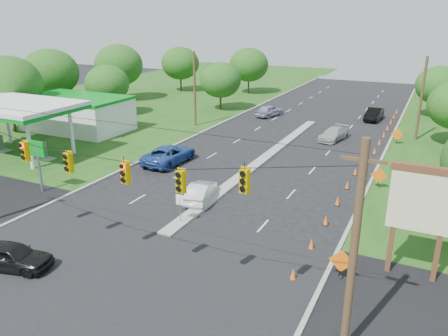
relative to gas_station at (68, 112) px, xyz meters
The scene contains 43 objects.
ground 31.23m from the gas_station, 40.57° to the right, with size 160.00×160.00×0.00m, color black.
grass_left 6.87m from the gas_station, behind, with size 40.00×160.00×0.06m, color #1E4714.
cross_street 31.23m from the gas_station, 40.57° to the right, with size 160.00×14.00×0.02m, color black.
curb_left 16.89m from the gas_station, 35.78° to the left, with size 0.25×110.00×0.16m, color gray.
curb_right 35.22m from the gas_station, 16.13° to the left, with size 0.25×110.00×0.16m, color gray.
median 23.79m from the gas_station, ahead, with size 1.00×34.00×0.18m, color gray.
median_sign 27.62m from the gas_station, 31.07° to the right, with size 0.55×0.06×2.05m.
signal_span 31.83m from the gas_station, 42.00° to the right, with size 25.60×0.32×9.00m.
utility_pole_far_left 14.93m from the gas_station, 41.21° to the left, with size 0.28×0.28×9.00m, color #422D1C.
utility_pole_far_right 39.08m from the gas_station, 22.21° to the left, with size 0.28×0.28×9.00m, color #422D1C.
gas_station is the anchor object (origin of this frame).
pylon_sign 40.50m from the gas_station, 20.31° to the right, with size 5.90×2.30×6.12m.
cone_0 36.64m from the gas_station, 28.13° to the right, with size 0.32×0.32×0.70m, color orange.
cone_1 35.13m from the gas_station, 23.08° to the right, with size 0.32×0.32×0.70m, color orange.
cone_2 33.92m from the gas_station, 17.62° to the right, with size 0.32×0.32×0.70m, color orange.
cone_3 33.03m from the gas_station, 11.81° to the right, with size 0.32×0.32×0.70m, color orange.
cone_4 32.50m from the gas_station, ahead, with size 0.32×0.32×0.70m, color orange.
cone_5 32.33m from the gas_station, ahead, with size 0.32×0.32×0.70m, color orange.
cone_6 32.55m from the gas_station, ahead, with size 0.32×0.32×0.70m, color orange.
cone_7 33.72m from the gas_station, 12.45° to the left, with size 0.32×0.32×0.70m, color orange.
cone_8 34.64m from the gas_station, 18.13° to the left, with size 0.32×0.32×0.70m, color orange.
cone_9 35.89m from the gas_station, 23.46° to the left, with size 0.32×0.32×0.70m, color orange.
cone_10 37.41m from the gas_station, 28.39° to the left, with size 0.32×0.32×0.70m, color orange.
cone_11 39.20m from the gas_station, 32.90° to the left, with size 0.32×0.32×0.70m, color orange.
cone_12 41.20m from the gas_station, 37.00° to the left, with size 0.32×0.32×0.70m, color orange.
cone_13 43.39m from the gas_station, 40.70° to the left, with size 0.32×0.32×0.70m, color orange.
work_sign_0 38.11m from the gas_station, 25.25° to the right, with size 1.27×0.58×1.37m.
work_sign_1 34.54m from the gas_station, ahead, with size 1.27×0.58×1.37m.
work_sign_2 36.42m from the gas_station, 18.85° to the left, with size 1.27×0.58×1.37m.
tree_1 7.38m from the gas_station, 160.57° to the right, with size 7.56×7.56×8.82m.
tree_2 10.19m from the gas_station, 103.60° to the left, with size 5.88×5.88×6.86m.
tree_3 21.66m from the gas_station, 112.93° to the left, with size 7.56×7.56×8.82m.
tree_4 32.14m from the gas_station, 97.82° to the left, with size 6.72×6.72×7.84m.
tree_5 22.05m from the gas_station, 63.99° to the left, with size 5.88×5.88×6.86m.
tree_6 35.67m from the gas_station, 77.60° to the left, with size 6.72×6.72×7.84m.
tree_12 46.80m from the gas_station, 36.41° to the left, with size 5.88×5.88×6.86m.
tree_14 13.29m from the gas_station, 143.18° to the left, with size 7.56×7.56×8.82m.
black_sedan 29.33m from the gas_station, 51.20° to the right, with size 1.75×4.36×1.49m, color black.
white_sedan 25.26m from the gas_station, 24.15° to the right, with size 1.49×4.27×1.41m, color silver.
blue_pickup 16.73m from the gas_station, 13.78° to the right, with size 2.80×6.06×1.69m, color #234799.
silver_car_far 30.05m from the gas_station, 20.93° to the left, with size 1.95×4.79×1.39m, color #AEAEAE.
silver_car_oncoming 25.84m from the gas_station, 47.42° to the left, with size 1.88×4.67×1.59m, color #9595B4.
dark_car_receding 38.13m from the gas_station, 36.63° to the left, with size 1.72×4.92×1.62m, color black.
Camera 1 is at (13.94, -16.00, 12.91)m, focal length 35.00 mm.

